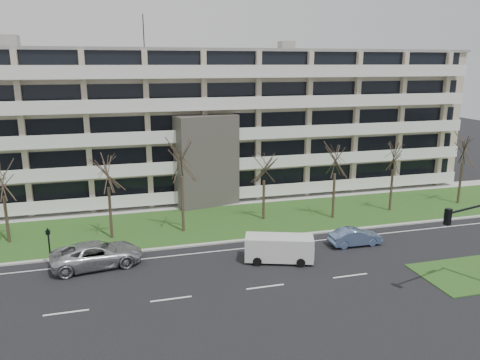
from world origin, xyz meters
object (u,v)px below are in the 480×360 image
object	(u,v)px
white_van	(280,246)
pedestrian_signal	(49,242)
silver_pickup	(97,254)
traffic_signal	(478,232)
blue_sedan	(355,237)

from	to	relation	value
white_van	pedestrian_signal	distance (m)	16.14
silver_pickup	white_van	xyz separation A→B (m)	(12.62, -2.63, 0.26)
white_van	traffic_signal	world-z (taller)	traffic_signal
traffic_signal	pedestrian_signal	distance (m)	28.05
white_van	traffic_signal	xyz separation A→B (m)	(10.10, -7.29, 2.72)
white_van	pedestrian_signal	size ratio (longest dim) A/B	1.81
silver_pickup	blue_sedan	xyz separation A→B (m)	(19.35, -1.29, -0.19)
silver_pickup	blue_sedan	bearing A→B (deg)	-101.49
white_van	silver_pickup	bearing A→B (deg)	-172.55
white_van	traffic_signal	bearing A→B (deg)	-16.58
silver_pickup	traffic_signal	xyz separation A→B (m)	(22.72, -9.92, 2.98)
traffic_signal	pedestrian_signal	world-z (taller)	traffic_signal
traffic_signal	blue_sedan	bearing A→B (deg)	96.23
silver_pickup	white_van	size ratio (longest dim) A/B	1.21
blue_sedan	white_van	world-z (taller)	white_van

